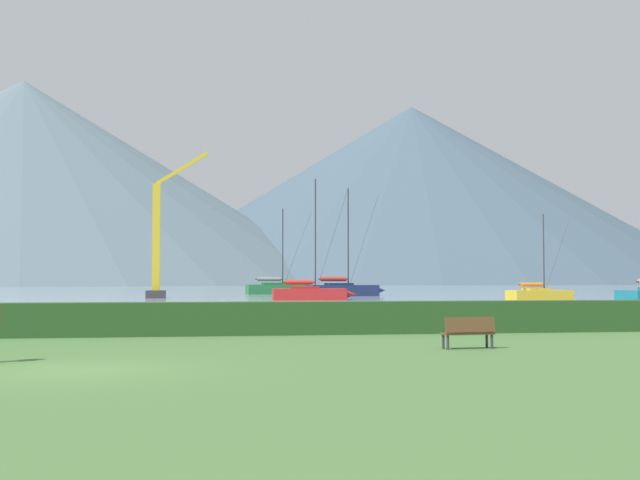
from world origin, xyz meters
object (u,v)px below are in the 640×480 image
object	(u,v)px
sailboat_slip_8	(310,293)
sailboat_slip_1	(278,288)
sailboat_slip_2	(344,289)
sailboat_slip_4	(540,294)
park_bench_under_tree	(469,331)
dock_crane	(158,248)

from	to	relation	value
sailboat_slip_8	sailboat_slip_1	bearing A→B (deg)	92.02
sailboat_slip_2	sailboat_slip_8	distance (m)	17.41
sailboat_slip_4	sailboat_slip_2	bearing A→B (deg)	116.08
park_bench_under_tree	dock_crane	size ratio (longest dim) A/B	0.11
sailboat_slip_1	sailboat_slip_8	bearing A→B (deg)	-95.38
sailboat_slip_4	park_bench_under_tree	distance (m)	54.07
sailboat_slip_1	sailboat_slip_8	size ratio (longest dim) A/B	0.96
sailboat_slip_1	dock_crane	distance (m)	23.58
sailboat_slip_8	park_bench_under_tree	bearing A→B (deg)	-91.40
sailboat_slip_1	dock_crane	world-z (taller)	dock_crane
sailboat_slip_1	sailboat_slip_2	size ratio (longest dim) A/B	0.88
sailboat_slip_1	sailboat_slip_4	size ratio (longest dim) A/B	1.37
sailboat_slip_8	dock_crane	world-z (taller)	dock_crane
sailboat_slip_1	sailboat_slip_4	distance (m)	38.61
sailboat_slip_2	dock_crane	distance (m)	22.27
dock_crane	sailboat_slip_2	bearing A→B (deg)	17.87
park_bench_under_tree	dock_crane	xyz separation A→B (m)	(-11.76, 62.75, 4.62)
sailboat_slip_2	sailboat_slip_4	bearing A→B (deg)	-63.01
sailboat_slip_2	sailboat_slip_4	world-z (taller)	sailboat_slip_2
sailboat_slip_1	park_bench_under_tree	xyz separation A→B (m)	(-2.64, -80.90, -0.23)
sailboat_slip_8	park_bench_under_tree	xyz separation A→B (m)	(-2.82, -53.18, -0.15)
sailboat_slip_4	dock_crane	xyz separation A→B (m)	(-35.51, 14.18, 4.57)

